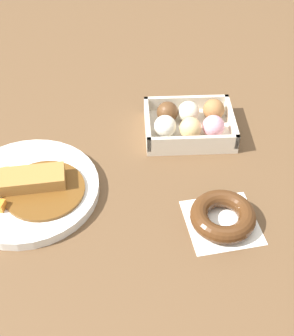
% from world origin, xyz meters
% --- Properties ---
extents(ground_plane, '(1.60, 1.60, 0.00)m').
position_xyz_m(ground_plane, '(0.00, 0.00, 0.00)').
color(ground_plane, brown).
extents(curry_plate, '(0.25, 0.25, 0.07)m').
position_xyz_m(curry_plate, '(-0.11, -0.11, 0.01)').
color(curry_plate, white).
rests_on(curry_plate, ground_plane).
extents(donut_box, '(0.18, 0.14, 0.06)m').
position_xyz_m(donut_box, '(0.20, 0.05, 0.02)').
color(donut_box, beige).
rests_on(donut_box, ground_plane).
extents(chocolate_ring_donut, '(0.14, 0.14, 0.03)m').
position_xyz_m(chocolate_ring_donut, '(0.23, -0.19, 0.02)').
color(chocolate_ring_donut, white).
rests_on(chocolate_ring_donut, ground_plane).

